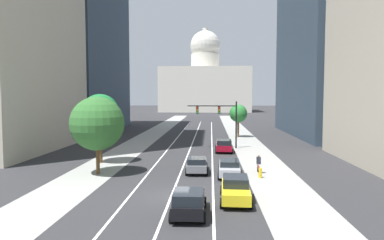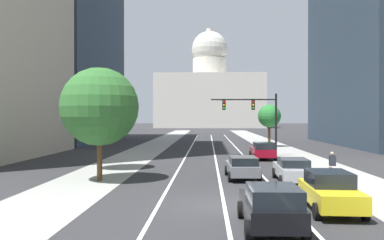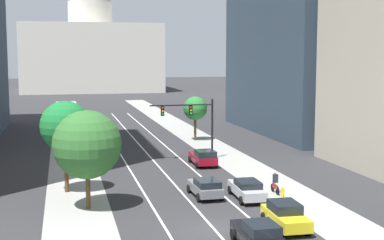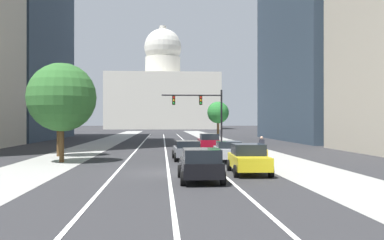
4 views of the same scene
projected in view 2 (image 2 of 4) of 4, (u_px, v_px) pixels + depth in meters
ground_plane at (213, 144)px, 57.41m from camera, size 400.00×400.00×0.00m
sidewalk_left at (153, 146)px, 52.73m from camera, size 4.45×130.00×0.01m
sidewalk_right at (274, 147)px, 52.11m from camera, size 4.45×130.00×0.01m
lane_stripe_left at (187, 153)px, 42.54m from camera, size 0.16×90.00×0.01m
lane_stripe_center at (214, 153)px, 42.42m from camera, size 0.16×90.00×0.01m
lane_stripe_right at (242, 154)px, 42.31m from camera, size 0.16×90.00×0.01m
office_tower_far_left at (58, 16)px, 63.95m from camera, size 15.73×28.91×39.94m
capitol_building at (210, 95)px, 155.22m from camera, size 40.14×27.89×38.12m
car_silver at (293, 170)px, 23.63m from camera, size 2.10×4.77×1.42m
car_black at (271, 206)px, 13.64m from camera, size 2.00×4.10×1.58m
car_crimson at (263, 150)px, 36.51m from camera, size 2.14×4.56×1.61m
car_yellow at (330, 191)px, 16.47m from camera, size 2.11×4.46×1.60m
car_gray at (242, 167)px, 24.95m from camera, size 2.03×4.22×1.43m
traffic_signal_mast at (255, 112)px, 39.65m from camera, size 6.51×0.39×6.18m
fire_hydrant at (340, 176)px, 22.92m from camera, size 0.26×0.35×0.91m
cyclist at (332, 166)px, 24.60m from camera, size 0.36×1.70×1.72m
street_tree_near_left at (100, 99)px, 29.31m from camera, size 3.86×3.86×7.09m
street_tree_mid_left at (100, 107)px, 24.13m from camera, size 4.72×4.72×6.83m
street_tree_near_right at (269, 116)px, 52.17m from camera, size 2.97×2.97×5.50m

